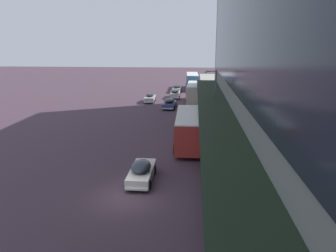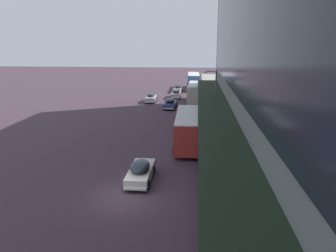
# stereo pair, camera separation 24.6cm
# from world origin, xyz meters

# --- Properties ---
(ground) EXTENTS (240.00, 240.00, 0.00)m
(ground) POSITION_xyz_m (0.00, 0.00, 0.00)
(ground) COLOR #412E3B
(sidewalk_kerb) EXTENTS (10.00, 180.00, 0.15)m
(sidewalk_kerb) POSITION_xyz_m (11.00, 0.00, 0.07)
(sidewalk_kerb) COLOR gray
(sidewalk_kerb) RESTS_ON ground
(building_facade) EXTENTS (9.20, 80.00, 21.92)m
(building_facade) POSITION_xyz_m (10.95, 0.00, 10.93)
(building_facade) COLOR slate
(building_facade) RESTS_ON ground
(transit_bus_kerbside_front) EXTENTS (3.04, 9.78, 3.41)m
(transit_bus_kerbside_front) POSITION_xyz_m (3.87, 54.52, 1.95)
(transit_bus_kerbside_front) COLOR #3B639A
(transit_bus_kerbside_front) RESTS_ON ground
(transit_bus_kerbside_rear) EXTENTS (2.98, 9.77, 3.27)m
(transit_bus_kerbside_rear) POSITION_xyz_m (4.40, 37.12, 1.88)
(transit_bus_kerbside_rear) COLOR beige
(transit_bus_kerbside_rear) RESTS_ON ground
(transit_bus_kerbside_far) EXTENTS (2.88, 9.63, 3.30)m
(transit_bus_kerbside_far) POSITION_xyz_m (3.89, 12.06, 1.90)
(transit_bus_kerbside_far) COLOR #B02E28
(transit_bus_kerbside_far) RESTS_ON ground
(sedan_far_back) EXTENTS (1.95, 4.79, 1.60)m
(sedan_far_back) POSITION_xyz_m (0.73, 41.61, 0.79)
(sedan_far_back) COLOR beige
(sedan_far_back) RESTS_ON ground
(sedan_lead_mid) EXTENTS (1.81, 4.85, 1.56)m
(sedan_lead_mid) POSITION_xyz_m (0.52, 2.92, 0.76)
(sedan_lead_mid) COLOR beige
(sedan_lead_mid) RESTS_ON ground
(sedan_oncoming_rear) EXTENTS (2.13, 4.81, 1.61)m
(sedan_oncoming_rear) POSITION_xyz_m (0.45, 31.37, 0.79)
(sedan_oncoming_rear) COLOR navy
(sedan_oncoming_rear) RESTS_ON ground
(sedan_oncoming_front) EXTENTS (1.89, 4.71, 1.53)m
(sedan_oncoming_front) POSITION_xyz_m (0.65, 49.10, 0.75)
(sedan_oncoming_front) COLOR beige
(sedan_oncoming_front) RESTS_ON ground
(sedan_second_near) EXTENTS (1.86, 4.37, 1.53)m
(sedan_second_near) POSITION_xyz_m (-3.41, 36.80, 0.76)
(sedan_second_near) COLOR #C0B8BB
(sedan_second_near) RESTS_ON ground
(pedestrian_at_kerb) EXTENTS (0.34, 0.60, 1.86)m
(pedestrian_at_kerb) POSITION_xyz_m (7.91, 9.45, 1.18)
(pedestrian_at_kerb) COLOR black
(pedestrian_at_kerb) RESTS_ON sidewalk_kerb
(street_lamp) EXTENTS (1.50, 0.28, 7.04)m
(street_lamp) POSITION_xyz_m (6.62, 17.44, 4.24)
(street_lamp) COLOR #4C4C51
(street_lamp) RESTS_ON sidewalk_kerb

